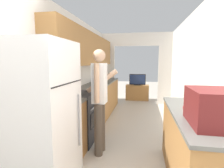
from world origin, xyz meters
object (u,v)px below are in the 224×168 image
(range_oven, at_px, (79,116))
(television, at_px, (137,80))
(refrigerator, at_px, (44,114))
(person, at_px, (100,99))
(knife, at_px, (91,88))
(book_stack, at_px, (195,110))
(suitcase, at_px, (214,107))
(tv_cabinet, at_px, (137,92))

(range_oven, height_order, television, range_oven)
(refrigerator, bearing_deg, range_oven, 91.09)
(refrigerator, xyz_separation_m, television, (0.94, 4.96, -0.08))
(person, relative_size, knife, 5.35)
(range_oven, height_order, book_stack, range_oven)
(range_oven, distance_m, suitcase, 2.37)
(television, bearing_deg, knife, -105.45)
(suitcase, bearing_deg, tv_cabinet, 99.73)
(book_stack, distance_m, television, 4.74)
(refrigerator, height_order, book_stack, refrigerator)
(suitcase, relative_size, tv_cabinet, 0.63)
(television, bearing_deg, book_stack, -79.65)
(television, distance_m, knife, 3.32)
(range_oven, xyz_separation_m, book_stack, (1.81, -0.89, 0.48))
(television, bearing_deg, refrigerator, -100.72)
(refrigerator, bearing_deg, suitcase, -4.55)
(suitcase, bearing_deg, knife, 132.77)
(person, distance_m, television, 4.18)
(television, bearing_deg, person, -96.21)
(suitcase, distance_m, book_stack, 0.48)
(range_oven, bearing_deg, person, -37.31)
(person, height_order, tv_cabinet, person)
(book_stack, height_order, television, television)
(book_stack, height_order, tv_cabinet, book_stack)
(suitcase, bearing_deg, book_stack, 94.09)
(person, relative_size, television, 2.72)
(refrigerator, bearing_deg, person, 58.99)
(tv_cabinet, bearing_deg, knife, -105.26)
(range_oven, relative_size, person, 0.62)
(tv_cabinet, distance_m, knife, 3.42)
(range_oven, bearing_deg, refrigerator, -88.91)
(refrigerator, distance_m, person, 0.95)
(tv_cabinet, bearing_deg, book_stack, -79.74)
(book_stack, bearing_deg, knife, 139.95)
(refrigerator, relative_size, person, 1.03)
(person, relative_size, suitcase, 3.07)
(refrigerator, relative_size, tv_cabinet, 1.99)
(suitcase, height_order, television, suitcase)
(tv_cabinet, bearing_deg, refrigerator, -100.63)
(television, bearing_deg, tv_cabinet, 90.00)
(refrigerator, height_order, person, refrigerator)
(refrigerator, height_order, tv_cabinet, refrigerator)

